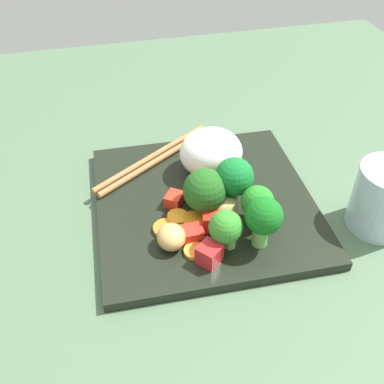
% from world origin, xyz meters
% --- Properties ---
extents(ground_plane, '(1.10, 1.10, 0.02)m').
position_xyz_m(ground_plane, '(0.00, 0.00, -0.01)').
color(ground_plane, '#496549').
extents(square_plate, '(0.28, 0.28, 0.01)m').
position_xyz_m(square_plate, '(0.00, 0.00, 0.01)').
color(square_plate, black).
rests_on(square_plate, ground_plane).
extents(rice_mound, '(0.09, 0.09, 0.06)m').
position_xyz_m(rice_mound, '(-0.05, 0.02, 0.04)').
color(rice_mound, white).
rests_on(rice_mound, square_plate).
extents(broccoli_floret_0, '(0.05, 0.05, 0.06)m').
position_xyz_m(broccoli_floret_0, '(0.02, -0.01, 0.05)').
color(broccoli_floret_0, '#70AF53').
rests_on(broccoli_floret_0, square_plate).
extents(broccoli_floret_1, '(0.04, 0.04, 0.05)m').
position_xyz_m(broccoli_floret_1, '(0.08, 0.00, 0.04)').
color(broccoli_floret_1, '#76C156').
rests_on(broccoli_floret_1, square_plate).
extents(broccoli_floret_2, '(0.04, 0.04, 0.07)m').
position_xyz_m(broccoli_floret_2, '(0.09, 0.04, 0.05)').
color(broccoli_floret_2, '#73BE59').
rests_on(broccoli_floret_2, square_plate).
extents(broccoli_floret_3, '(0.04, 0.04, 0.05)m').
position_xyz_m(broccoli_floret_3, '(0.05, 0.05, 0.04)').
color(broccoli_floret_3, '#75AF57').
rests_on(broccoli_floret_3, square_plate).
extents(broccoli_floret_4, '(0.05, 0.05, 0.07)m').
position_xyz_m(broccoli_floret_4, '(0.02, 0.03, 0.06)').
color(broccoli_floret_4, '#5E994B').
rests_on(broccoli_floret_4, square_plate).
extents(carrot_slice_0, '(0.03, 0.03, 0.01)m').
position_xyz_m(carrot_slice_0, '(0.05, 0.01, 0.02)').
color(carrot_slice_0, orange).
rests_on(carrot_slice_0, square_plate).
extents(carrot_slice_1, '(0.03, 0.03, 0.00)m').
position_xyz_m(carrot_slice_1, '(0.08, -0.03, 0.02)').
color(carrot_slice_1, orange).
rests_on(carrot_slice_1, square_plate).
extents(carrot_slice_2, '(0.04, 0.04, 0.01)m').
position_xyz_m(carrot_slice_2, '(0.04, -0.02, 0.02)').
color(carrot_slice_2, orange).
rests_on(carrot_slice_2, square_plate).
extents(carrot_slice_3, '(0.04, 0.04, 0.01)m').
position_xyz_m(carrot_slice_3, '(0.04, -0.06, 0.02)').
color(carrot_slice_3, orange).
rests_on(carrot_slice_3, square_plate).
extents(carrot_slice_4, '(0.03, 0.03, 0.01)m').
position_xyz_m(carrot_slice_4, '(0.03, -0.04, 0.02)').
color(carrot_slice_4, orange).
rests_on(carrot_slice_4, square_plate).
extents(pepper_chunk_0, '(0.02, 0.03, 0.02)m').
position_xyz_m(pepper_chunk_0, '(0.06, -0.03, 0.02)').
color(pepper_chunk_0, red).
rests_on(pepper_chunk_0, square_plate).
extents(pepper_chunk_1, '(0.03, 0.03, 0.02)m').
position_xyz_m(pepper_chunk_1, '(0.10, -0.02, 0.02)').
color(pepper_chunk_1, red).
rests_on(pepper_chunk_1, square_plate).
extents(pepper_chunk_2, '(0.03, 0.03, 0.02)m').
position_xyz_m(pepper_chunk_2, '(-0.00, -0.04, 0.02)').
color(pepper_chunk_2, red).
rests_on(pepper_chunk_2, square_plate).
extents(pepper_chunk_3, '(0.03, 0.04, 0.02)m').
position_xyz_m(pepper_chunk_3, '(-0.00, 0.02, 0.02)').
color(pepper_chunk_3, red).
rests_on(pepper_chunk_3, square_plate).
extents(pepper_chunk_4, '(0.02, 0.02, 0.02)m').
position_xyz_m(pepper_chunk_4, '(0.05, -0.01, 0.02)').
color(pepper_chunk_4, red).
rests_on(pepper_chunk_4, square_plate).
extents(chicken_piece_0, '(0.04, 0.04, 0.03)m').
position_xyz_m(chicken_piece_0, '(-0.00, -0.01, 0.03)').
color(chicken_piece_0, tan).
rests_on(chicken_piece_0, square_plate).
extents(chicken_piece_1, '(0.04, 0.04, 0.03)m').
position_xyz_m(chicken_piece_1, '(0.07, -0.06, 0.03)').
color(chicken_piece_1, tan).
rests_on(chicken_piece_1, square_plate).
extents(chicken_piece_3, '(0.04, 0.04, 0.03)m').
position_xyz_m(chicken_piece_3, '(0.03, 0.01, 0.03)').
color(chicken_piece_3, tan).
rests_on(chicken_piece_3, square_plate).
extents(chopstick_pair, '(0.13, 0.18, 0.01)m').
position_xyz_m(chopstick_pair, '(-0.09, -0.05, 0.02)').
color(chopstick_pair, '#A3693B').
rests_on(chopstick_pair, square_plate).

